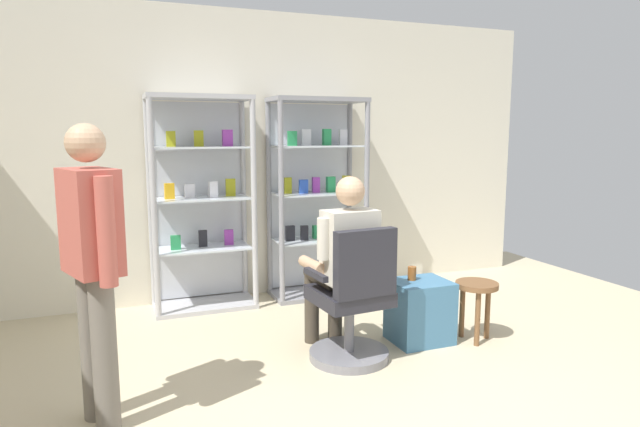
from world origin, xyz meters
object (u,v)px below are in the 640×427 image
object	(u,v)px
seated_shopkeeper	(342,257)
display_cabinet_left	(201,202)
standing_customer	(93,257)
wooden_stool	(476,295)
tea_glass	(412,273)
display_cabinet_right	(315,196)
office_chair	(353,307)
storage_crate	(420,311)

from	to	relation	value
seated_shopkeeper	display_cabinet_left	bearing A→B (deg)	116.81
seated_shopkeeper	standing_customer	xyz separation A→B (m)	(-1.61, -0.41, 0.22)
wooden_stool	standing_customer	bearing A→B (deg)	-174.31
standing_customer	seated_shopkeeper	bearing A→B (deg)	14.25
seated_shopkeeper	wooden_stool	size ratio (longest dim) A/B	2.83
tea_glass	display_cabinet_right	bearing A→B (deg)	99.74
display_cabinet_left	display_cabinet_right	world-z (taller)	same
office_chair	wooden_stool	distance (m)	1.04
tea_glass	wooden_stool	bearing A→B (deg)	-22.82
tea_glass	wooden_stool	size ratio (longest dim) A/B	0.23
standing_customer	wooden_stool	bearing A→B (deg)	5.69
seated_shopkeeper	storage_crate	distance (m)	0.80
office_chair	wooden_stool	size ratio (longest dim) A/B	2.10
display_cabinet_left	storage_crate	distance (m)	2.15
office_chair	storage_crate	xyz separation A→B (m)	(0.63, 0.16, -0.16)
standing_customer	display_cabinet_left	bearing A→B (deg)	65.35
display_cabinet_left	standing_customer	distance (m)	2.07
display_cabinet_right	storage_crate	size ratio (longest dim) A/B	4.03
display_cabinet_left	standing_customer	xyz separation A→B (m)	(-0.86, -1.88, -0.03)
display_cabinet_left	seated_shopkeeper	distance (m)	1.67
seated_shopkeeper	wooden_stool	bearing A→B (deg)	-7.72
storage_crate	display_cabinet_right	bearing A→B (deg)	101.15
seated_shopkeeper	wooden_stool	distance (m)	1.12
display_cabinet_right	storage_crate	world-z (taller)	display_cabinet_right
display_cabinet_right	seated_shopkeeper	xyz separation A→B (m)	(-0.36, -1.47, -0.25)
display_cabinet_left	seated_shopkeeper	size ratio (longest dim) A/B	1.47
seated_shopkeeper	storage_crate	size ratio (longest dim) A/B	2.73
display_cabinet_left	storage_crate	size ratio (longest dim) A/B	4.03
standing_customer	wooden_stool	xyz separation A→B (m)	(2.66, 0.27, -0.57)
wooden_stool	storage_crate	bearing A→B (deg)	161.14
display_cabinet_right	standing_customer	distance (m)	2.72
office_chair	standing_customer	xyz separation A→B (m)	(-1.62, -0.25, 0.54)
office_chair	tea_glass	bearing A→B (deg)	19.82
display_cabinet_left	tea_glass	xyz separation A→B (m)	(1.34, -1.42, -0.44)
display_cabinet_left	storage_crate	xyz separation A→B (m)	(1.39, -1.48, -0.73)
display_cabinet_right	wooden_stool	xyz separation A→B (m)	(0.70, -1.61, -0.60)
office_chair	seated_shopkeeper	size ratio (longest dim) A/B	0.74
display_cabinet_right	tea_glass	world-z (taller)	display_cabinet_right
display_cabinet_right	standing_customer	size ratio (longest dim) A/B	1.17
standing_customer	wooden_stool	distance (m)	2.73
office_chair	storage_crate	bearing A→B (deg)	14.15
standing_customer	wooden_stool	size ratio (longest dim) A/B	3.57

